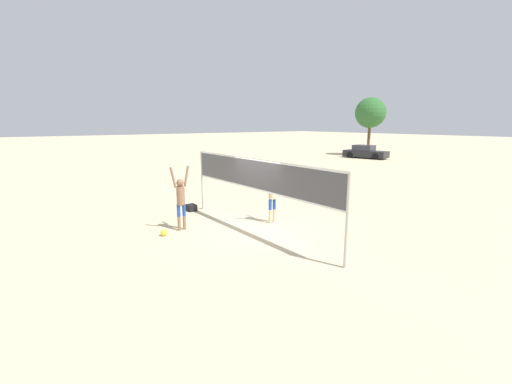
{
  "coord_description": "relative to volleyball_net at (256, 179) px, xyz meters",
  "views": [
    {
      "loc": [
        9.1,
        -6.82,
        3.69
      ],
      "look_at": [
        0.0,
        0.0,
        1.38
      ],
      "focal_mm": 24.0,
      "sensor_mm": 36.0,
      "label": 1
    }
  ],
  "objects": [
    {
      "name": "ground_plane",
      "position": [
        0.0,
        0.0,
        -1.84
      ],
      "size": [
        200.0,
        200.0,
        0.0
      ],
      "primitive_type": "plane",
      "color": "beige"
    },
    {
      "name": "volleyball_net",
      "position": [
        0.0,
        0.0,
        0.0
      ],
      "size": [
        7.79,
        0.1,
        2.51
      ],
      "color": "beige",
      "rests_on": "ground_plane"
    },
    {
      "name": "player_spiker",
      "position": [
        -1.65,
        -2.0,
        -0.65
      ],
      "size": [
        0.28,
        0.72,
        2.24
      ],
      "rotation": [
        0.0,
        0.0,
        1.57
      ],
      "color": "#8C664C",
      "rests_on": "ground_plane"
    },
    {
      "name": "player_blocker",
      "position": [
        -0.45,
        1.1,
        -0.64
      ],
      "size": [
        0.28,
        0.72,
        2.26
      ],
      "rotation": [
        0.0,
        0.0,
        -1.57
      ],
      "color": "beige",
      "rests_on": "ground_plane"
    },
    {
      "name": "volleyball",
      "position": [
        -1.41,
        -2.77,
        -1.72
      ],
      "size": [
        0.22,
        0.22,
        0.22
      ],
      "color": "yellow",
      "rests_on": "ground_plane"
    },
    {
      "name": "gear_bag",
      "position": [
        -3.86,
        -0.55,
        -1.7
      ],
      "size": [
        0.44,
        0.35,
        0.28
      ],
      "color": "black",
      "rests_on": "ground_plane"
    },
    {
      "name": "parked_car_mid",
      "position": [
        -12.94,
        24.09,
        -1.22
      ],
      "size": [
        4.73,
        2.59,
        1.38
      ],
      "rotation": [
        0.0,
        0.0,
        0.21
      ],
      "color": "#232328",
      "rests_on": "ground_plane"
    },
    {
      "name": "tree_left_cluster",
      "position": [
        -14.64,
        26.99,
        2.91
      ],
      "size": [
        3.38,
        3.38,
        6.47
      ],
      "color": "brown",
      "rests_on": "ground_plane"
    }
  ]
}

